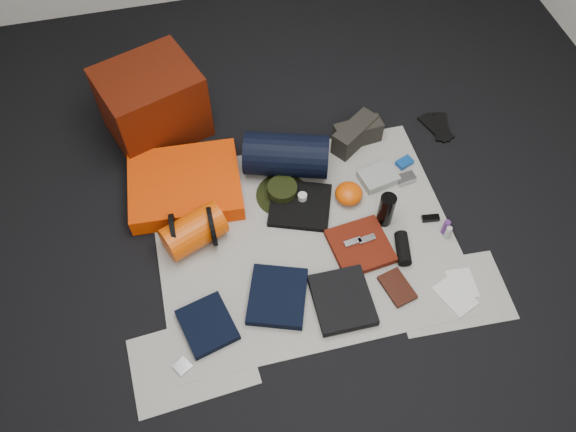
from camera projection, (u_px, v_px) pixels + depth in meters
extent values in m
cube|color=black|center=(305.00, 238.00, 3.09)|extent=(4.50, 4.50, 0.02)
cube|color=beige|center=(305.00, 237.00, 3.08)|extent=(1.60, 1.30, 0.01)
cube|color=beige|center=(193.00, 361.00, 2.69)|extent=(0.61, 0.44, 0.00)
cube|color=beige|center=(451.00, 293.00, 2.89)|extent=(0.60, 0.43, 0.00)
cube|color=#501405|center=(153.00, 103.00, 3.33)|extent=(0.66, 0.61, 0.45)
cube|color=#F13E02|center=(185.00, 185.00, 3.20)|extent=(0.66, 0.55, 0.11)
cylinder|color=#D94703|center=(194.00, 231.00, 2.98)|extent=(0.38, 0.30, 0.19)
cylinder|color=black|center=(175.00, 234.00, 2.96)|extent=(0.02, 0.22, 0.22)
cylinder|color=black|center=(212.00, 226.00, 2.98)|extent=(0.03, 0.22, 0.22)
cylinder|color=black|center=(286.00, 155.00, 3.23)|extent=(0.54, 0.39, 0.25)
cylinder|color=black|center=(282.00, 195.00, 3.22)|extent=(0.36, 0.36, 0.01)
cylinder|color=black|center=(282.00, 190.00, 3.19)|extent=(0.17, 0.17, 0.07)
cube|color=black|center=(354.00, 134.00, 3.38)|extent=(0.32, 0.27, 0.15)
cube|color=black|center=(358.00, 133.00, 3.40)|extent=(0.30, 0.14, 0.14)
cube|color=black|center=(436.00, 128.00, 3.51)|extent=(0.17, 0.26, 0.01)
cube|color=black|center=(441.00, 127.00, 3.52)|extent=(0.15, 0.25, 0.01)
cube|color=black|center=(207.00, 325.00, 2.77)|extent=(0.30, 0.32, 0.04)
cube|color=black|center=(278.00, 296.00, 2.85)|extent=(0.38, 0.40, 0.05)
cube|color=black|center=(342.00, 300.00, 2.84)|extent=(0.29, 0.33, 0.05)
cube|color=black|center=(300.00, 205.00, 3.17)|extent=(0.42, 0.41, 0.03)
cube|color=#591609|center=(360.00, 246.00, 3.02)|extent=(0.33, 0.33, 0.04)
ellipsoid|color=#D94703|center=(349.00, 194.00, 3.17)|extent=(0.16, 0.16, 0.10)
cube|color=gray|center=(378.00, 177.00, 3.27)|extent=(0.23, 0.19, 0.05)
cylinder|color=black|center=(386.00, 210.00, 3.04)|extent=(0.10, 0.10, 0.22)
cylinder|color=black|center=(403.00, 248.00, 2.99)|extent=(0.11, 0.20, 0.07)
cube|color=#9D9DA2|center=(406.00, 179.00, 3.27)|extent=(0.11, 0.08, 0.04)
cube|color=navy|center=(405.00, 163.00, 3.34)|extent=(0.11, 0.09, 0.03)
cylinder|color=#4E216C|center=(446.00, 227.00, 3.05)|extent=(0.05, 0.05, 0.10)
cylinder|color=#A8ADA8|center=(448.00, 233.00, 3.03)|extent=(0.03, 0.03, 0.09)
cube|color=black|center=(397.00, 287.00, 2.89)|extent=(0.17, 0.22, 0.03)
cube|color=silver|center=(455.00, 296.00, 2.87)|extent=(0.21, 0.24, 0.01)
cube|color=silver|center=(462.00, 284.00, 2.91)|extent=(0.15, 0.18, 0.01)
cube|color=black|center=(430.00, 218.00, 3.13)|extent=(0.10, 0.05, 0.02)
cube|color=#9D9DA2|center=(182.00, 366.00, 2.67)|extent=(0.10, 0.10, 0.01)
cylinder|color=silver|center=(302.00, 197.00, 3.16)|extent=(0.05, 0.05, 0.03)
cube|color=#9D9DA2|center=(353.00, 242.00, 3.00)|extent=(0.10, 0.05, 0.01)
cube|color=#9D9DA2|center=(367.00, 239.00, 3.01)|extent=(0.10, 0.05, 0.01)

